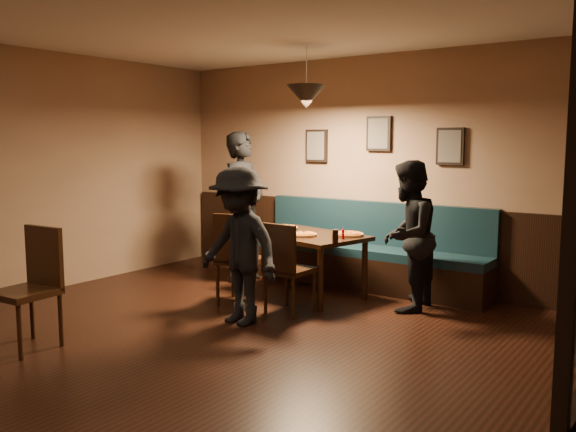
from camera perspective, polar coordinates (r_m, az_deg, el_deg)
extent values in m
plane|color=black|center=(4.92, -11.18, -13.90)|extent=(7.00, 7.00, 0.00)
plane|color=#8C704F|center=(7.44, 8.68, 4.30)|extent=(6.00, 0.00, 6.00)
cube|color=black|center=(7.51, 8.45, -2.59)|extent=(5.88, 0.06, 1.00)
cube|color=black|center=(7.85, 2.73, 6.70)|extent=(0.32, 0.04, 0.42)
cube|color=black|center=(7.40, 8.64, 7.77)|extent=(0.32, 0.04, 0.42)
cube|color=black|center=(7.04, 15.19, 6.42)|extent=(0.32, 0.04, 0.42)
cone|color=black|center=(6.75, 1.77, 11.32)|extent=(0.44, 0.44, 0.25)
cube|color=black|center=(6.87, 1.71, -4.63)|extent=(1.48, 1.12, 0.71)
imported|color=black|center=(7.55, -4.27, 0.89)|extent=(0.51, 0.72, 1.88)
imported|color=black|center=(6.32, 11.33, -1.86)|extent=(0.68, 0.83, 1.57)
imported|color=black|center=(5.75, -4.69, -2.87)|extent=(1.05, 0.69, 1.52)
cylinder|color=orange|center=(7.13, -0.52, -1.12)|extent=(0.38, 0.38, 0.04)
cylinder|color=#C18B24|center=(6.64, 1.43, -1.76)|extent=(0.31, 0.31, 0.04)
cylinder|color=orange|center=(6.68, 5.73, -1.73)|extent=(0.45, 0.45, 0.04)
cylinder|color=black|center=(6.19, 4.53, -1.94)|extent=(0.08, 0.08, 0.14)
cylinder|color=#A20512|center=(6.44, 5.26, -1.65)|extent=(0.04, 0.04, 0.13)
cube|color=#1E7223|center=(7.38, -0.82, -0.98)|extent=(0.16, 0.16, 0.01)
cube|color=#1F742F|center=(6.91, -2.77, -1.54)|extent=(0.23, 0.23, 0.01)
cube|color=silver|center=(6.48, -0.29, -2.12)|extent=(0.19, 0.03, 0.00)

